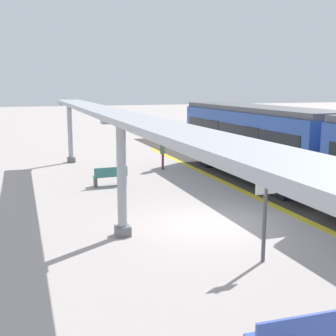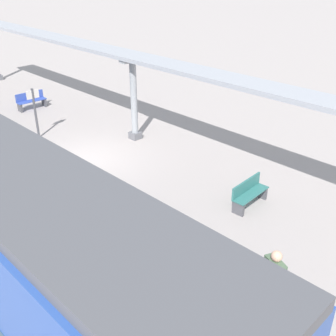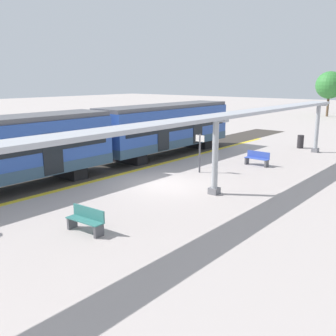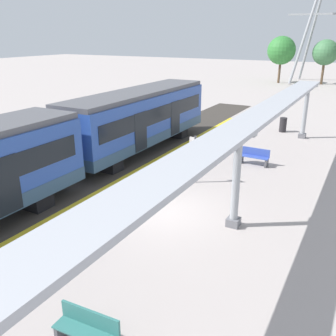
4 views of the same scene
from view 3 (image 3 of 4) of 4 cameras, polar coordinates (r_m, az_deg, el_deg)
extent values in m
plane|color=#ACA19C|center=(19.64, -0.74, -2.40)|extent=(176.00, 176.00, 0.00)
cube|color=gold|center=(21.75, -7.19, -0.97)|extent=(0.35, 34.63, 0.01)
cube|color=#38332D|center=(23.04, -10.25, -0.30)|extent=(3.20, 46.63, 0.01)
cube|color=#2A4DA1|center=(19.51, -23.35, 2.27)|extent=(2.60, 11.49, 2.60)
cube|color=#304C64|center=(19.70, -23.08, -0.66)|extent=(2.63, 11.51, 0.55)
cube|color=black|center=(18.31, -21.51, 2.79)|extent=(0.03, 10.57, 0.84)
cube|color=black|center=(19.39, -16.47, 1.99)|extent=(0.04, 1.10, 2.00)
cube|color=black|center=(21.72, -14.41, -0.45)|extent=(2.21, 0.90, 0.64)
cube|color=#2A4DA1|center=(27.19, -0.21, 6.06)|extent=(2.60, 11.49, 2.60)
cube|color=#304C64|center=(27.33, -0.21, 3.92)|extent=(2.63, 11.51, 0.55)
cube|color=#515156|center=(27.05, -0.22, 9.04)|extent=(2.39, 11.49, 0.24)
cube|color=black|center=(26.35, 2.01, 6.51)|extent=(0.03, 10.57, 0.84)
cube|color=black|center=(24.92, -0.66, 4.85)|extent=(0.04, 1.10, 2.00)
cube|color=black|center=(27.95, 4.39, 5.69)|extent=(0.04, 1.10, 2.00)
cube|color=black|center=(30.32, 4.20, 3.64)|extent=(2.21, 0.90, 0.64)
cube|color=black|center=(24.75, -5.61, 1.51)|extent=(2.21, 0.90, 0.64)
cube|color=slate|center=(18.11, 6.78, -3.33)|extent=(0.44, 0.44, 0.30)
cylinder|color=#999DA2|center=(17.72, 6.92, 1.88)|extent=(0.28, 0.28, 3.05)
cube|color=#999DA2|center=(17.49, 7.06, 6.98)|extent=(1.10, 0.36, 0.12)
cube|color=slate|center=(30.16, 20.72, 2.46)|extent=(0.44, 0.44, 0.30)
cylinder|color=#999DA2|center=(29.92, 20.98, 5.61)|extent=(0.28, 0.28, 3.05)
cube|color=#999DA2|center=(29.79, 21.22, 8.63)|extent=(1.10, 0.36, 0.12)
cube|color=#A8AAB2|center=(17.49, 7.11, 7.44)|extent=(1.20, 27.79, 0.16)
cube|color=#3650AC|center=(24.39, 12.86, 1.36)|extent=(1.51, 0.49, 0.04)
cube|color=#3650AC|center=(24.51, 13.10, 1.93)|extent=(1.50, 0.11, 0.40)
cube|color=#4C4C51|center=(24.14, 14.23, 0.61)|extent=(0.11, 0.40, 0.42)
cube|color=#4C4C51|center=(24.75, 11.47, 1.05)|extent=(0.11, 0.40, 0.42)
cube|color=#31726C|center=(13.81, -12.08, -7.50)|extent=(1.52, 0.52, 0.04)
cube|color=#31726C|center=(13.85, -11.53, -6.44)|extent=(1.50, 0.14, 0.40)
cube|color=#4C4C51|center=(13.43, -10.09, -9.06)|extent=(0.12, 0.40, 0.42)
cube|color=#4C4C51|center=(14.37, -13.84, -7.75)|extent=(0.12, 0.40, 0.42)
cylinder|color=#282629|center=(31.54, 18.81, 3.68)|extent=(0.48, 0.48, 0.99)
cylinder|color=#4C4C51|center=(21.96, 4.67, 2.14)|extent=(0.10, 0.10, 2.20)
cube|color=silver|center=(21.82, 4.71, 4.34)|extent=(0.56, 0.04, 0.36)
cylinder|color=brown|center=(59.79, 22.33, 8.35)|extent=(0.32, 0.32, 2.83)
sphere|color=#2F7731|center=(59.68, 22.57, 11.14)|extent=(3.77, 3.77, 3.77)
camera|label=1|loc=(27.74, 25.91, 10.02)|focal=46.62mm
camera|label=2|loc=(20.12, -47.31, 14.41)|focal=44.30mm
camera|label=4|loc=(6.72, -21.28, 22.63)|focal=39.51mm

